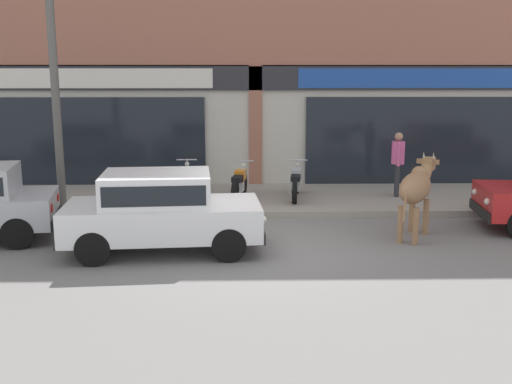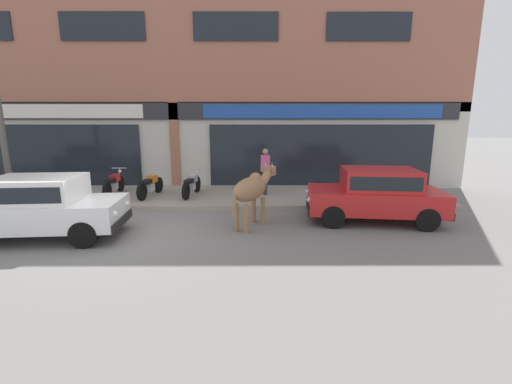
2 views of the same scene
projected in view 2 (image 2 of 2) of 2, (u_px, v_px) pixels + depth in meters
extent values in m
plane|color=slate|center=(126.00, 235.00, 8.27)|extent=(90.00, 90.00, 0.00)
cube|color=gray|center=(166.00, 196.00, 12.10)|extent=(19.00, 3.45, 0.16)
cube|color=#9E604C|center=(170.00, 14.00, 12.70)|extent=(23.00, 0.55, 7.09)
cube|color=beige|center=(177.00, 146.00, 13.72)|extent=(23.00, 0.55, 3.40)
cube|color=#28282D|center=(173.00, 111.00, 13.13)|extent=(22.08, 0.08, 0.64)
cube|color=black|center=(29.00, 156.00, 13.44)|extent=(8.74, 0.10, 2.40)
cube|color=silver|center=(23.00, 111.00, 13.07)|extent=(9.20, 0.05, 0.52)
cube|color=#9E604C|center=(175.00, 147.00, 13.43)|extent=(0.36, 0.12, 3.40)
cube|color=black|center=(321.00, 155.00, 13.50)|extent=(8.74, 0.10, 2.40)
cube|color=#1E479E|center=(323.00, 111.00, 13.13)|extent=(9.20, 0.05, 0.52)
cube|color=black|center=(102.00, 26.00, 12.50)|extent=(3.13, 0.06, 1.00)
cube|color=black|center=(236.00, 26.00, 12.52)|extent=(3.13, 0.06, 1.00)
cube|color=black|center=(369.00, 27.00, 12.54)|extent=(3.13, 0.06, 1.00)
ellipsoid|color=#936B47|center=(250.00, 189.00, 8.64)|extent=(1.14, 1.47, 0.60)
sphere|color=#936B47|center=(255.00, 179.00, 8.83)|extent=(0.32, 0.32, 0.32)
cylinder|color=#936B47|center=(254.00, 210.00, 9.22)|extent=(0.12, 0.12, 0.72)
cylinder|color=#936B47|center=(263.00, 211.00, 9.08)|extent=(0.12, 0.12, 0.72)
cylinder|color=#936B47|center=(236.00, 218.00, 8.47)|extent=(0.12, 0.12, 0.72)
cylinder|color=#936B47|center=(246.00, 219.00, 8.34)|extent=(0.12, 0.12, 0.72)
cylinder|color=#936B47|center=(265.00, 178.00, 9.31)|extent=(0.44, 0.52, 0.43)
cube|color=#936B47|center=(269.00, 171.00, 9.50)|extent=(0.37, 0.42, 0.26)
cube|color=brown|center=(272.00, 172.00, 9.66)|extent=(0.21, 0.20, 0.14)
cone|color=beige|center=(266.00, 164.00, 9.47)|extent=(0.10, 0.13, 0.19)
cone|color=beige|center=(272.00, 165.00, 9.38)|extent=(0.10, 0.13, 0.19)
cube|color=#936B47|center=(263.00, 169.00, 9.49)|extent=(0.14, 0.10, 0.10)
cube|color=#936B47|center=(273.00, 170.00, 9.34)|extent=(0.14, 0.10, 0.10)
cylinder|color=#936B47|center=(234.00, 204.00, 8.05)|extent=(0.12, 0.16, 0.60)
cylinder|color=black|center=(106.00, 216.00, 8.81)|extent=(0.61, 0.23, 0.60)
cylinder|color=black|center=(84.00, 235.00, 7.41)|extent=(0.61, 0.23, 0.60)
cylinder|color=black|center=(12.00, 218.00, 8.62)|extent=(0.61, 0.23, 0.60)
cube|color=white|center=(44.00, 213.00, 7.95)|extent=(3.61, 1.87, 0.60)
cube|color=white|center=(36.00, 189.00, 7.82)|extent=(2.01, 1.58, 0.56)
cube|color=black|center=(36.00, 189.00, 7.82)|extent=(1.86, 1.59, 0.35)
cube|color=black|center=(121.00, 221.00, 8.14)|extent=(0.24, 1.52, 0.20)
sphere|color=silver|center=(127.00, 204.00, 8.55)|extent=(0.14, 0.14, 0.14)
sphere|color=silver|center=(115.00, 214.00, 7.61)|extent=(0.14, 0.14, 0.14)
cylinder|color=black|center=(333.00, 217.00, 8.75)|extent=(0.62, 0.25, 0.60)
cylinder|color=black|center=(328.00, 203.00, 10.15)|extent=(0.62, 0.25, 0.60)
cylinder|color=black|center=(427.00, 220.00, 8.50)|extent=(0.62, 0.25, 0.60)
cylinder|color=black|center=(408.00, 206.00, 9.90)|extent=(0.62, 0.25, 0.60)
cube|color=red|center=(374.00, 200.00, 9.26)|extent=(3.66, 1.99, 0.60)
cube|color=red|center=(379.00, 179.00, 9.13)|extent=(2.05, 1.65, 0.56)
cube|color=black|center=(379.00, 179.00, 9.13)|extent=(1.90, 1.65, 0.35)
cube|color=black|center=(309.00, 206.00, 9.50)|extent=(0.29, 1.52, 0.20)
cube|color=black|center=(440.00, 210.00, 9.12)|extent=(0.29, 1.52, 0.20)
sphere|color=silver|center=(309.00, 200.00, 8.97)|extent=(0.14, 0.14, 0.14)
sphere|color=silver|center=(308.00, 192.00, 9.90)|extent=(0.14, 0.14, 0.14)
cube|color=red|center=(451.00, 203.00, 8.57)|extent=(0.05, 0.16, 0.14)
cube|color=red|center=(435.00, 194.00, 9.54)|extent=(0.05, 0.16, 0.14)
cylinder|color=black|center=(120.00, 184.00, 12.49)|extent=(0.12, 0.56, 0.56)
cylinder|color=black|center=(107.00, 191.00, 11.27)|extent=(0.12, 0.56, 0.56)
cube|color=#B2B5BA|center=(114.00, 186.00, 11.85)|extent=(0.21, 0.33, 0.24)
cube|color=red|center=(115.00, 178.00, 11.95)|extent=(0.25, 0.41, 0.24)
cube|color=black|center=(111.00, 180.00, 11.57)|extent=(0.24, 0.53, 0.12)
cylinder|color=#B2B5BA|center=(119.00, 176.00, 12.37)|extent=(0.05, 0.27, 0.59)
cylinder|color=#B2B5BA|center=(119.00, 168.00, 12.35)|extent=(0.52, 0.05, 0.03)
sphere|color=silver|center=(120.00, 171.00, 12.43)|extent=(0.12, 0.12, 0.12)
cylinder|color=#B2B5BA|center=(107.00, 190.00, 11.51)|extent=(0.07, 0.48, 0.06)
cylinder|color=black|center=(159.00, 185.00, 12.29)|extent=(0.19, 0.57, 0.56)
cylinder|color=black|center=(142.00, 192.00, 11.08)|extent=(0.19, 0.57, 0.56)
cube|color=#B2B5BA|center=(150.00, 187.00, 11.65)|extent=(0.25, 0.35, 0.24)
cube|color=orange|center=(152.00, 179.00, 11.75)|extent=(0.30, 0.43, 0.24)
cube|color=black|center=(147.00, 181.00, 11.37)|extent=(0.30, 0.55, 0.12)
cylinder|color=#B2B5BA|center=(157.00, 177.00, 12.17)|extent=(0.08, 0.27, 0.59)
cylinder|color=#B2B5BA|center=(157.00, 169.00, 12.15)|extent=(0.52, 0.12, 0.03)
sphere|color=silver|center=(158.00, 172.00, 12.23)|extent=(0.12, 0.12, 0.12)
cylinder|color=#B2B5BA|center=(142.00, 191.00, 11.34)|extent=(0.14, 0.48, 0.06)
cylinder|color=black|center=(197.00, 184.00, 12.39)|extent=(0.17, 0.57, 0.56)
cylinder|color=black|center=(186.00, 191.00, 11.18)|extent=(0.17, 0.57, 0.56)
cube|color=#B2B5BA|center=(192.00, 187.00, 11.76)|extent=(0.24, 0.34, 0.24)
cube|color=#A8AAB2|center=(193.00, 178.00, 11.86)|extent=(0.29, 0.43, 0.24)
cube|color=black|center=(189.00, 181.00, 11.47)|extent=(0.29, 0.54, 0.12)
cylinder|color=#B2B5BA|center=(196.00, 176.00, 12.27)|extent=(0.07, 0.27, 0.59)
cylinder|color=#B2B5BA|center=(196.00, 168.00, 12.25)|extent=(0.52, 0.10, 0.03)
sphere|color=silver|center=(197.00, 172.00, 12.33)|extent=(0.12, 0.12, 0.12)
cylinder|color=#B2B5BA|center=(185.00, 191.00, 11.44)|extent=(0.12, 0.48, 0.06)
cylinder|color=#2D2D33|center=(265.00, 183.00, 11.85)|extent=(0.11, 0.11, 0.82)
cylinder|color=#2D2D33|center=(266.00, 182.00, 12.03)|extent=(0.11, 0.11, 0.82)
cylinder|color=#DB5B93|center=(265.00, 163.00, 11.80)|extent=(0.32, 0.32, 0.56)
cylinder|color=#DB5B93|center=(264.00, 165.00, 11.60)|extent=(0.08, 0.08, 0.56)
cylinder|color=#DB5B93|center=(266.00, 163.00, 12.01)|extent=(0.08, 0.08, 0.56)
sphere|color=tan|center=(265.00, 152.00, 11.71)|extent=(0.20, 0.20, 0.20)
cylinder|color=#595651|center=(0.00, 114.00, 10.10)|extent=(0.18, 0.18, 5.46)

